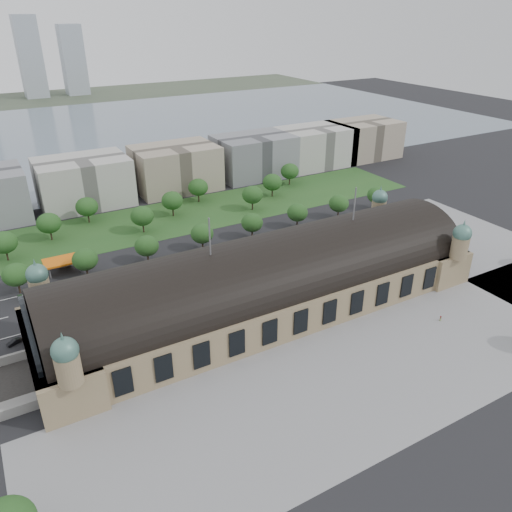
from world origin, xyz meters
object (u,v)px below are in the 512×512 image
parked_car_1 (94,313)px  parked_car_5 (146,306)px  traffic_car_4 (275,256)px  bus_east (246,261)px  traffic_car_6 (370,236)px  traffic_car_3 (108,277)px  parked_car_3 (60,329)px  parked_car_4 (158,302)px  petrol_station (64,261)px  parked_car_0 (14,342)px  parked_car_6 (119,307)px  bus_mid (250,264)px  pedestrian_0 (441,319)px  parked_car_2 (111,313)px  bus_west (218,275)px  traffic_car_5 (314,229)px  traffic_car_2 (94,297)px

parked_car_1 → parked_car_5: (16.60, -4.00, 0.09)m
traffic_car_4 → bus_east: bus_east is taller
traffic_car_6 → parked_car_5: size_ratio=0.95×
traffic_car_3 → parked_car_3: size_ratio=1.25×
parked_car_4 → bus_east: 41.94m
petrol_station → parked_car_3: 45.47m
parked_car_0 → parked_car_6: size_ratio=1.00×
bus_mid → pedestrian_0: bearing=-152.7°
traffic_car_6 → traffic_car_3: bearing=-100.8°
traffic_car_4 → parked_car_2: size_ratio=1.07×
traffic_car_3 → pedestrian_0: size_ratio=2.76×
parked_car_4 → pedestrian_0: pedestrian_0 is taller
traffic_car_3 → bus_west: (36.55, -20.38, 0.95)m
petrol_station → parked_car_0: 50.16m
bus_mid → traffic_car_4: bearing=-81.3°
parked_car_2 → bus_east: size_ratio=0.36×
petrol_station → parked_car_3: bearing=-102.8°
bus_east → traffic_car_4: bearing=-89.2°
parked_car_2 → parked_car_4: (16.00, -1.27, 0.00)m
bus_mid → petrol_station: bearing=57.2°
parked_car_2 → bus_mid: 56.78m
bus_mid → bus_east: 3.38m
parked_car_0 → bus_mid: bus_mid is taller
traffic_car_6 → parked_car_3: 134.41m
parked_car_3 → traffic_car_6: bearing=61.4°
traffic_car_4 → traffic_car_3: bearing=-109.4°
bus_west → petrol_station: bearing=55.3°
parked_car_4 → parked_car_5: bearing=-111.5°
parked_car_1 → parked_car_5: 17.08m
parked_car_4 → bus_mid: 41.14m
parked_car_2 → bus_east: (56.46, 9.73, 1.09)m
traffic_car_4 → bus_east: size_ratio=0.38×
parked_car_3 → parked_car_6: 20.37m
petrol_station → bus_west: bearing=-38.2°
parked_car_2 → parked_car_5: 11.51m
traffic_car_5 → parked_car_4: size_ratio=1.23×
petrol_station → parked_car_1: 40.37m
parked_car_2 → parked_car_3: size_ratio=1.06×
petrol_station → parked_car_3: size_ratio=3.35×
traffic_car_2 → traffic_car_3: traffic_car_3 is taller
parked_car_1 → pedestrian_0: 114.88m
traffic_car_4 → bus_west: (-27.72, -4.27, 0.90)m
traffic_car_2 → parked_car_6: traffic_car_2 is taller
petrol_station → parked_car_6: (9.93, -40.39, -2.28)m
petrol_station → traffic_car_2: bearing=-82.3°
parked_car_2 → parked_car_3: (-16.72, -1.27, 0.07)m
pedestrian_0 → traffic_car_3: bearing=145.2°
parked_car_3 → bus_west: 58.97m
traffic_car_4 → parked_car_6: bearing=-89.8°
petrol_station → bus_east: 71.36m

